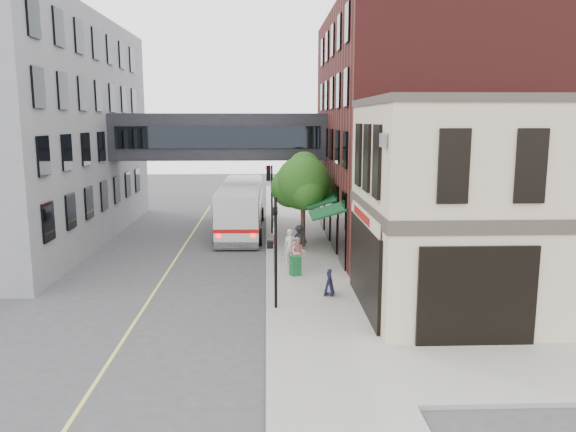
{
  "coord_description": "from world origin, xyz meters",
  "views": [
    {
      "loc": [
        0.06,
        -19.63,
        7.62
      ],
      "look_at": [
        0.96,
        3.87,
        3.56
      ],
      "focal_mm": 35.0,
      "sensor_mm": 36.0,
      "label": 1
    }
  ],
  "objects": [
    {
      "name": "lane_marking",
      "position": [
        -5.0,
        10.0,
        0.01
      ],
      "size": [
        0.12,
        40.0,
        0.01
      ],
      "primitive_type": "cube",
      "color": "#D8CC4C",
      "rests_on": "ground"
    },
    {
      "name": "brick_building",
      "position": [
        9.98,
        15.0,
        6.99
      ],
      "size": [
        13.76,
        18.0,
        14.0
      ],
      "color": "#4D1918",
      "rests_on": "ground"
    },
    {
      "name": "pedestrian_a",
      "position": [
        1.28,
        9.0,
        1.06
      ],
      "size": [
        0.71,
        0.52,
        1.81
      ],
      "primitive_type": "imported",
      "rotation": [
        0.0,
        0.0,
        0.13
      ],
      "color": "silver",
      "rests_on": "sidewalk_main"
    },
    {
      "name": "pedestrian_b",
      "position": [
        1.64,
        8.2,
        0.93
      ],
      "size": [
        0.85,
        0.72,
        1.55
      ],
      "primitive_type": "imported",
      "rotation": [
        0.0,
        0.0,
        -0.18
      ],
      "color": "pink",
      "rests_on": "sidewalk_main"
    },
    {
      "name": "traffic_signal_far",
      "position": [
        0.26,
        17.0,
        3.34
      ],
      "size": [
        0.53,
        0.28,
        4.5
      ],
      "color": "black",
      "rests_on": "sidewalk_main"
    },
    {
      "name": "ground",
      "position": [
        0.0,
        0.0,
        0.0
      ],
      "size": [
        120.0,
        120.0,
        0.0
      ],
      "primitive_type": "plane",
      "color": "#38383A",
      "rests_on": "ground"
    },
    {
      "name": "newspaper_box",
      "position": [
        1.42,
        6.74,
        0.63
      ],
      "size": [
        0.59,
        0.55,
        0.95
      ],
      "primitive_type": "cube",
      "rotation": [
        0.0,
        0.0,
        0.32
      ],
      "color": "#155D28",
      "rests_on": "sidewalk_main"
    },
    {
      "name": "corner_building",
      "position": [
        8.97,
        2.0,
        4.21
      ],
      "size": [
        10.19,
        8.12,
        8.45
      ],
      "color": "#C0AF93",
      "rests_on": "ground"
    },
    {
      "name": "traffic_signal_near",
      "position": [
        0.37,
        2.0,
        2.98
      ],
      "size": [
        0.44,
        0.22,
        4.6
      ],
      "color": "black",
      "rests_on": "sidewalk_main"
    },
    {
      "name": "bus",
      "position": [
        -1.69,
        18.4,
        1.83
      ],
      "size": [
        3.03,
        12.13,
        3.26
      ],
      "color": "silver",
      "rests_on": "ground"
    },
    {
      "name": "sidewalk_main",
      "position": [
        2.0,
        14.0,
        0.07
      ],
      "size": [
        4.0,
        60.0,
        0.15
      ],
      "primitive_type": "cube",
      "color": "gray",
      "rests_on": "ground"
    },
    {
      "name": "skyway_bridge",
      "position": [
        -3.0,
        18.0,
        6.5
      ],
      "size": [
        14.0,
        3.18,
        3.0
      ],
      "color": "black",
      "rests_on": "ground"
    },
    {
      "name": "street_tree",
      "position": [
        2.19,
        13.22,
        3.91
      ],
      "size": [
        3.8,
        3.2,
        5.6
      ],
      "color": "#382619",
      "rests_on": "sidewalk_main"
    },
    {
      "name": "sandwich_board",
      "position": [
        2.73,
        3.59,
        0.68
      ],
      "size": [
        0.5,
        0.67,
        1.07
      ],
      "primitive_type": "cube",
      "rotation": [
        0.0,
        0.0,
        -0.22
      ],
      "color": "black",
      "rests_on": "sidewalk_main"
    },
    {
      "name": "street_sign_pole",
      "position": [
        0.39,
        7.0,
        1.93
      ],
      "size": [
        0.08,
        0.75,
        3.0
      ],
      "color": "gray",
      "rests_on": "sidewalk_main"
    },
    {
      "name": "pedestrian_c",
      "position": [
        1.9,
        11.73,
        0.91
      ],
      "size": [
        1.14,
        0.96,
        1.53
      ],
      "primitive_type": "imported",
      "rotation": [
        0.0,
        0.0,
        -0.48
      ],
      "color": "black",
      "rests_on": "sidewalk_main"
    }
  ]
}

